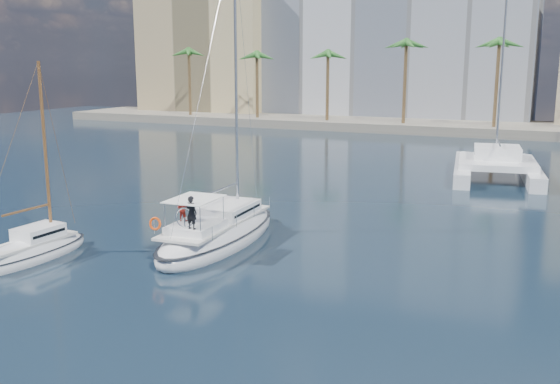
% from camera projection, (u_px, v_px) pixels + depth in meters
% --- Properties ---
extents(ground, '(160.00, 160.00, 0.00)m').
position_uv_depth(ground, '(248.00, 258.00, 29.38)').
color(ground, black).
rests_on(ground, ground).
extents(quay, '(120.00, 14.00, 1.20)m').
position_uv_depth(quay, '(456.00, 127.00, 83.66)').
color(quay, gray).
rests_on(quay, ground).
extents(building_modern, '(42.00, 16.00, 28.00)m').
position_uv_depth(building_modern, '(394.00, 30.00, 96.49)').
color(building_modern, silver).
rests_on(building_modern, ground).
extents(building_tan_left, '(22.00, 14.00, 22.00)m').
position_uv_depth(building_tan_left, '(213.00, 51.00, 105.66)').
color(building_tan_left, tan).
rests_on(building_tan_left, ground).
extents(palm_left, '(3.60, 3.60, 12.30)m').
position_uv_depth(palm_left, '(219.00, 54.00, 91.87)').
color(palm_left, brown).
rests_on(palm_left, ground).
extents(palm_centre, '(3.60, 3.60, 12.30)m').
position_uv_depth(palm_centre, '(455.00, 53.00, 78.13)').
color(palm_centre, brown).
rests_on(palm_centre, ground).
extents(main_sloop, '(3.96, 11.04, 16.18)m').
position_uv_depth(main_sloop, '(219.00, 233.00, 31.78)').
color(main_sloop, white).
rests_on(main_sloop, ground).
extents(small_sloop, '(2.45, 6.82, 9.66)m').
position_uv_depth(small_sloop, '(30.00, 252.00, 29.13)').
color(small_sloop, white).
rests_on(small_sloop, ground).
extents(catamaran, '(8.06, 13.50, 18.49)m').
position_uv_depth(catamaran, '(496.00, 163.00, 49.87)').
color(catamaran, white).
rests_on(catamaran, ground).
extents(seagull, '(1.12, 0.48, 0.21)m').
position_uv_depth(seagull, '(222.00, 239.00, 30.06)').
color(seagull, silver).
rests_on(seagull, ground).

